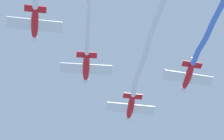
{
  "coord_description": "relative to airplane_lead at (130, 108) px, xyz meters",
  "views": [
    {
      "loc": [
        48.84,
        1.54,
        7.82
      ],
      "look_at": [
        6.93,
        2.8,
        62.27
      ],
      "focal_mm": 76.45,
      "sensor_mm": 36.0,
      "label": 1
    }
  ],
  "objects": [
    {
      "name": "airplane_slot",
      "position": [
        14.9,
        -13.62,
        -0.3
      ],
      "size": [
        5.66,
        7.56,
        1.88
      ],
      "rotation": [
        0.0,
        0.0,
        3.23
      ],
      "color": "red"
    },
    {
      "name": "airplane_right_wing",
      "position": [
        5.99,
        8.12,
        0.3
      ],
      "size": [
        5.74,
        7.61,
        1.88
      ],
      "rotation": [
        0.0,
        0.0,
        3.29
      ],
      "color": "red"
    },
    {
      "name": "smoke_trail_lead",
      "position": [
        12.85,
        2.33,
        0.79
      ],
      "size": [
        20.85,
        5.69,
        2.31
      ],
      "color": "white"
    },
    {
      "name": "airplane_left_wing",
      "position": [
        7.45,
        -6.8,
        0.0
      ],
      "size": [
        5.58,
        7.49,
        1.88
      ],
      "rotation": [
        0.0,
        0.0,
        3.18
      ],
      "color": "red"
    },
    {
      "name": "airplane_lead",
      "position": [
        0.0,
        0.0,
        0.0
      ],
      "size": [
        5.67,
        7.56,
        1.88
      ],
      "rotation": [
        0.0,
        0.0,
        3.24
      ],
      "color": "red"
    }
  ]
}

